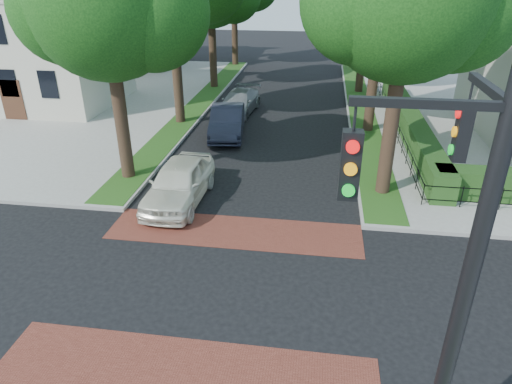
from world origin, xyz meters
TOP-DOWN VIEW (x-y plane):
  - ground at (0.00, 0.00)m, footprint 120.00×120.00m
  - sidewalk_nw at (-19.50, 19.00)m, footprint 30.00×30.00m
  - crosswalk_far at (0.00, 3.20)m, footprint 9.00×2.20m
  - crosswalk_near at (0.00, -3.20)m, footprint 9.00×2.20m
  - grass_strip_ne at (5.40, 19.10)m, footprint 1.60×29.80m
  - grass_strip_nw at (-5.40, 19.10)m, footprint 1.60×29.80m
  - tree_left_near at (-5.40, 7.23)m, footprint 7.50×6.45m
  - hedge_main_road at (7.70, 15.00)m, footprint 1.00×18.00m
  - fence_main_road at (6.90, 15.00)m, footprint 0.06×18.00m
  - house_left_near at (-15.49, 17.99)m, footprint 10.00×9.00m
  - house_left_far at (-15.49, 31.99)m, footprint 10.00×9.00m
  - traffic_signal at (4.89, -4.41)m, footprint 2.17×2.00m
  - parked_car_front at (-2.59, 5.22)m, footprint 2.11×4.98m
  - parked_car_middle at (-2.30, 13.36)m, footprint 2.35×5.15m
  - parked_car_rear at (-2.43, 17.79)m, footprint 2.49×5.03m

SIDE VIEW (x-z plane):
  - ground at x=0.00m, z-range 0.00..0.00m
  - crosswalk_far at x=0.00m, z-range 0.00..0.01m
  - crosswalk_near at x=0.00m, z-range 0.00..0.01m
  - sidewalk_nw at x=-19.50m, z-range 0.00..0.15m
  - grass_strip_ne at x=5.40m, z-range 0.15..0.17m
  - grass_strip_nw at x=-5.40m, z-range 0.15..0.17m
  - fence_main_road at x=6.90m, z-range 0.15..1.05m
  - parked_car_rear at x=-2.43m, z-range 0.00..1.41m
  - hedge_main_road at x=7.70m, z-range 0.15..1.35m
  - parked_car_middle at x=-2.30m, z-range 0.00..1.64m
  - parked_car_front at x=-2.59m, z-range 0.00..1.68m
  - traffic_signal at x=4.89m, z-range 0.71..8.71m
  - house_left_near at x=-15.49m, z-range -0.03..10.11m
  - house_left_far at x=-15.49m, z-range -0.03..10.11m
  - tree_left_near at x=-5.40m, z-range 2.17..12.37m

